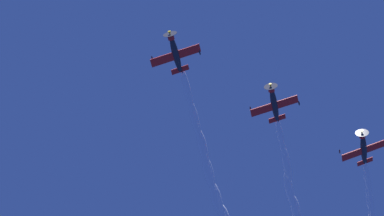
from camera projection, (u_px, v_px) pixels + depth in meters
airplane_lead at (175, 53)px, 92.96m from camera, size 7.27×7.45×2.83m
airplane_left_wingman at (274, 103)px, 96.90m from camera, size 7.23×7.53×2.85m
airplane_right_wingman at (364, 148)px, 100.91m from camera, size 7.19×7.44×3.18m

